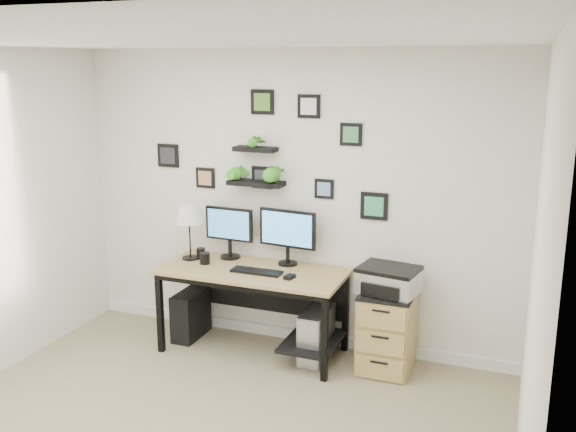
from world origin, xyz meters
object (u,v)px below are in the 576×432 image
at_px(pc_tower_grey, 316,335).
at_px(file_cabinet, 387,330).
at_px(table_lamp, 189,215).
at_px(pc_tower_black, 191,314).
at_px(desk, 258,283).
at_px(mug, 205,258).
at_px(printer, 388,280).
at_px(monitor_left, 229,229).
at_px(monitor_right, 287,232).

bearing_deg(pc_tower_grey, file_cabinet, 5.96).
bearing_deg(table_lamp, pc_tower_black, -129.35).
bearing_deg(pc_tower_black, pc_tower_grey, -1.96).
bearing_deg(desk, table_lamp, 175.63).
distance_m(desk, table_lamp, 0.87).
height_order(mug, printer, printer).
height_order(table_lamp, mug, table_lamp).
bearing_deg(monitor_left, desk, -28.59).
height_order(mug, pc_tower_black, mug).
relative_size(monitor_right, mug, 5.33).
xyz_separation_m(monitor_right, table_lamp, (-0.88, -0.15, 0.11)).
height_order(monitor_left, table_lamp, table_lamp).
bearing_deg(printer, file_cabinet, 80.06).
relative_size(desk, monitor_right, 3.01).
relative_size(monitor_left, printer, 0.91).
distance_m(table_lamp, mug, 0.42).
distance_m(pc_tower_black, file_cabinet, 1.83).
bearing_deg(monitor_right, table_lamp, -170.31).
relative_size(desk, pc_tower_grey, 3.53).
height_order(desk, monitor_left, monitor_left).
distance_m(monitor_right, table_lamp, 0.90).
bearing_deg(pc_tower_grey, monitor_right, 148.81).
distance_m(desk, file_cabinet, 1.17).
relative_size(mug, pc_tower_black, 0.23).
distance_m(monitor_left, monitor_right, 0.56).
bearing_deg(table_lamp, monitor_right, 9.69).
distance_m(desk, monitor_right, 0.50).
xyz_separation_m(table_lamp, mug, (0.19, -0.09, -0.36)).
xyz_separation_m(desk, monitor_right, (0.19, 0.20, 0.42)).
height_order(pc_tower_black, printer, printer).
xyz_separation_m(mug, file_cabinet, (1.62, 0.09, -0.46)).
distance_m(monitor_left, table_lamp, 0.38).
bearing_deg(file_cabinet, monitor_left, 174.63).
relative_size(table_lamp, pc_tower_black, 1.17).
bearing_deg(file_cabinet, table_lamp, -179.82).
relative_size(pc_tower_black, printer, 0.85).
height_order(desk, monitor_right, monitor_right).
distance_m(pc_tower_grey, file_cabinet, 0.61).
xyz_separation_m(desk, mug, (-0.49, -0.04, 0.17)).
height_order(mug, pc_tower_grey, mug).
bearing_deg(monitor_left, file_cabinet, -5.37).
bearing_deg(pc_tower_grey, printer, 4.85).
relative_size(mug, file_cabinet, 0.15).
xyz_separation_m(monitor_left, pc_tower_black, (-0.33, -0.16, -0.81)).
xyz_separation_m(monitor_right, pc_tower_black, (-0.89, -0.16, -0.83)).
bearing_deg(mug, monitor_right, 19.17).
relative_size(pc_tower_black, pc_tower_grey, 0.96).
bearing_deg(desk, monitor_right, 46.26).
xyz_separation_m(table_lamp, pc_tower_black, (-0.01, -0.01, -0.94)).
xyz_separation_m(monitor_left, monitor_right, (0.56, 0.00, 0.02)).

